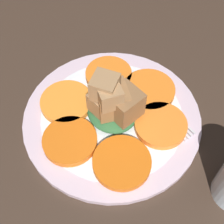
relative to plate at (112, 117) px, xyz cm
name	(u,v)px	position (x,y,z in cm)	size (l,w,h in cm)	color
table_slab	(112,122)	(0.00, 0.00, -1.52)	(120.00, 120.00, 2.00)	#38281E
plate	(112,117)	(0.00, 0.00, 0.00)	(29.35, 29.35, 1.05)	silver
carrot_slice_0	(122,162)	(-7.43, 4.83, 1.15)	(8.76, 8.76, 1.14)	#D45E12
carrot_slice_1	(161,125)	(-6.89, -4.22, 1.15)	(8.43, 8.43, 1.14)	orange
carrot_slice_2	(149,90)	(-0.68, -8.02, 1.15)	(8.95, 8.95, 1.14)	orange
carrot_slice_3	(109,75)	(6.65, -5.27, 1.15)	(8.28, 8.28, 1.14)	orange
carrot_slice_4	(66,102)	(6.87, 4.07, 1.15)	(8.75, 8.75, 1.14)	orange
carrot_slice_5	(70,141)	(0.64, 8.23, 1.15)	(8.49, 8.49, 1.14)	#D66114
center_pile	(112,102)	(-0.06, 0.08, 4.44)	(8.56, 7.71, 9.26)	#2D6033
fork	(151,99)	(-1.98, -7.12, 0.78)	(20.03, 3.67, 0.40)	silver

